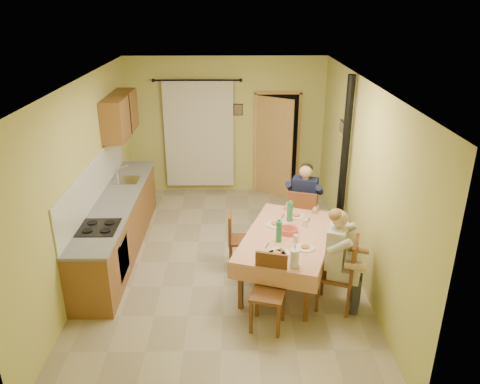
{
  "coord_description": "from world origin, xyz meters",
  "views": [
    {
      "loc": [
        0.16,
        -6.35,
        3.85
      ],
      "look_at": [
        0.25,
        0.1,
        1.15
      ],
      "focal_mm": 35.0,
      "sensor_mm": 36.0,
      "label": 1
    }
  ],
  "objects_px": {
    "chair_far": "(302,229)",
    "chair_near": "(268,306)",
    "dining_table": "(287,258)",
    "chair_left": "(240,251)",
    "man_right": "(339,248)",
    "man_far": "(304,196)",
    "stove_flue": "(342,187)",
    "chair_right": "(336,287)"
  },
  "relations": [
    {
      "from": "chair_far",
      "to": "chair_near",
      "type": "height_order",
      "value": "chair_far"
    },
    {
      "from": "chair_near",
      "to": "dining_table",
      "type": "bearing_deg",
      "value": -93.5
    },
    {
      "from": "chair_left",
      "to": "man_right",
      "type": "relative_size",
      "value": 0.66
    },
    {
      "from": "chair_near",
      "to": "man_far",
      "type": "distance_m",
      "value": 2.29
    },
    {
      "from": "chair_near",
      "to": "man_far",
      "type": "height_order",
      "value": "man_far"
    },
    {
      "from": "chair_near",
      "to": "stove_flue",
      "type": "bearing_deg",
      "value": -106.46
    },
    {
      "from": "dining_table",
      "to": "man_right",
      "type": "height_order",
      "value": "man_right"
    },
    {
      "from": "dining_table",
      "to": "chair_left",
      "type": "xyz_separation_m",
      "value": [
        -0.67,
        0.37,
        -0.09
      ]
    },
    {
      "from": "chair_left",
      "to": "stove_flue",
      "type": "distance_m",
      "value": 1.96
    },
    {
      "from": "man_far",
      "to": "dining_table",
      "type": "bearing_deg",
      "value": -91.3
    },
    {
      "from": "chair_far",
      "to": "stove_flue",
      "type": "bearing_deg",
      "value": 23.98
    },
    {
      "from": "chair_near",
      "to": "man_right",
      "type": "bearing_deg",
      "value": -141.1
    },
    {
      "from": "chair_far",
      "to": "chair_right",
      "type": "height_order",
      "value": "chair_far"
    },
    {
      "from": "chair_right",
      "to": "man_right",
      "type": "bearing_deg",
      "value": 90.0
    },
    {
      "from": "chair_near",
      "to": "chair_right",
      "type": "bearing_deg",
      "value": -141.71
    },
    {
      "from": "chair_right",
      "to": "man_right",
      "type": "relative_size",
      "value": 0.73
    },
    {
      "from": "man_far",
      "to": "man_right",
      "type": "bearing_deg",
      "value": -65.3
    },
    {
      "from": "dining_table",
      "to": "man_right",
      "type": "distance_m",
      "value": 0.98
    },
    {
      "from": "stove_flue",
      "to": "chair_far",
      "type": "bearing_deg",
      "value": -173.79
    },
    {
      "from": "man_right",
      "to": "stove_flue",
      "type": "relative_size",
      "value": 0.5
    },
    {
      "from": "man_far",
      "to": "man_right",
      "type": "distance_m",
      "value": 1.7
    },
    {
      "from": "chair_far",
      "to": "chair_near",
      "type": "distance_m",
      "value": 2.2
    },
    {
      "from": "chair_far",
      "to": "chair_right",
      "type": "distance_m",
      "value": 1.69
    },
    {
      "from": "chair_far",
      "to": "chair_right",
      "type": "relative_size",
      "value": 1.01
    },
    {
      "from": "chair_left",
      "to": "man_far",
      "type": "xyz_separation_m",
      "value": [
        1.04,
        0.71,
        0.59
      ]
    },
    {
      "from": "man_right",
      "to": "chair_near",
      "type": "bearing_deg",
      "value": 133.67
    },
    {
      "from": "dining_table",
      "to": "chair_far",
      "type": "bearing_deg",
      "value": 89.32
    },
    {
      "from": "chair_right",
      "to": "man_right",
      "type": "height_order",
      "value": "man_right"
    },
    {
      "from": "dining_table",
      "to": "chair_left",
      "type": "relative_size",
      "value": 2.36
    },
    {
      "from": "chair_far",
      "to": "man_right",
      "type": "distance_m",
      "value": 1.79
    },
    {
      "from": "man_far",
      "to": "man_right",
      "type": "xyz_separation_m",
      "value": [
        0.2,
        -1.69,
        0.0
      ]
    },
    {
      "from": "chair_near",
      "to": "chair_right",
      "type": "xyz_separation_m",
      "value": [
        0.94,
        0.4,
        0.0
      ]
    },
    {
      "from": "man_right",
      "to": "stove_flue",
      "type": "xyz_separation_m",
      "value": [
        0.4,
        1.74,
        0.15
      ]
    },
    {
      "from": "chair_right",
      "to": "stove_flue",
      "type": "height_order",
      "value": "stove_flue"
    },
    {
      "from": "chair_right",
      "to": "dining_table",
      "type": "bearing_deg",
      "value": 64.17
    },
    {
      "from": "man_far",
      "to": "stove_flue",
      "type": "bearing_deg",
      "value": 22.63
    },
    {
      "from": "man_right",
      "to": "chair_left",
      "type": "bearing_deg",
      "value": 72.07
    },
    {
      "from": "chair_left",
      "to": "man_right",
      "type": "height_order",
      "value": "man_right"
    },
    {
      "from": "dining_table",
      "to": "man_far",
      "type": "bearing_deg",
      "value": 89.34
    },
    {
      "from": "chair_far",
      "to": "chair_near",
      "type": "xyz_separation_m",
      "value": [
        -0.71,
        -2.08,
        -0.0
      ]
    },
    {
      "from": "stove_flue",
      "to": "man_right",
      "type": "bearing_deg",
      "value": -103.04
    },
    {
      "from": "chair_near",
      "to": "man_right",
      "type": "distance_m",
      "value": 1.17
    }
  ]
}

